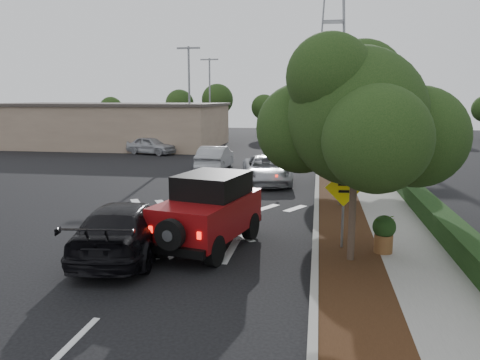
% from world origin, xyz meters
% --- Properties ---
extents(ground, '(120.00, 120.00, 0.00)m').
position_xyz_m(ground, '(0.00, 0.00, 0.00)').
color(ground, black).
rests_on(ground, ground).
extents(curb, '(0.20, 70.00, 0.15)m').
position_xyz_m(curb, '(4.60, 12.00, 0.07)').
color(curb, '#9E9B93').
rests_on(curb, ground).
extents(planting_strip, '(1.80, 70.00, 0.12)m').
position_xyz_m(planting_strip, '(5.60, 12.00, 0.06)').
color(planting_strip, black).
rests_on(planting_strip, ground).
extents(sidewalk, '(2.00, 70.00, 0.12)m').
position_xyz_m(sidewalk, '(7.50, 12.00, 0.06)').
color(sidewalk, gray).
rests_on(sidewalk, ground).
extents(hedge, '(0.80, 70.00, 0.80)m').
position_xyz_m(hedge, '(8.90, 12.00, 0.40)').
color(hedge, black).
rests_on(hedge, ground).
extents(commercial_building, '(22.00, 12.00, 4.00)m').
position_xyz_m(commercial_building, '(-16.00, 30.00, 2.00)').
color(commercial_building, gray).
rests_on(commercial_building, ground).
extents(transmission_tower, '(7.00, 4.00, 28.00)m').
position_xyz_m(transmission_tower, '(6.00, 48.00, 0.00)').
color(transmission_tower, slate).
rests_on(transmission_tower, ground).
extents(street_tree_near, '(3.80, 3.80, 5.92)m').
position_xyz_m(street_tree_near, '(5.60, -0.50, 0.00)').
color(street_tree_near, black).
rests_on(street_tree_near, ground).
extents(street_tree_mid, '(3.20, 3.20, 5.32)m').
position_xyz_m(street_tree_mid, '(5.60, 6.50, 0.00)').
color(street_tree_mid, black).
rests_on(street_tree_mid, ground).
extents(street_tree_far, '(3.40, 3.40, 5.62)m').
position_xyz_m(street_tree_far, '(5.60, 13.00, 0.00)').
color(street_tree_far, black).
rests_on(street_tree_far, ground).
extents(light_pole_a, '(2.00, 0.22, 9.00)m').
position_xyz_m(light_pole_a, '(-6.50, 26.00, 0.00)').
color(light_pole_a, slate).
rests_on(light_pole_a, ground).
extents(light_pole_b, '(2.00, 0.22, 9.00)m').
position_xyz_m(light_pole_b, '(-7.50, 38.00, 0.00)').
color(light_pole_b, slate).
rests_on(light_pole_b, ground).
extents(red_jeep, '(2.90, 4.76, 2.33)m').
position_xyz_m(red_jeep, '(1.31, 0.42, 1.18)').
color(red_jeep, black).
rests_on(red_jeep, ground).
extents(silver_suv_ahead, '(3.48, 5.78, 1.50)m').
position_xyz_m(silver_suv_ahead, '(1.79, 11.90, 0.75)').
color(silver_suv_ahead, '#ADAFB5').
rests_on(silver_suv_ahead, ground).
extents(black_suv_oncoming, '(2.86, 5.76, 1.61)m').
position_xyz_m(black_suv_oncoming, '(-1.02, -0.79, 0.80)').
color(black_suv_oncoming, black).
rests_on(black_suv_oncoming, ground).
extents(silver_sedan_oncoming, '(1.74, 4.85, 1.59)m').
position_xyz_m(silver_sedan_oncoming, '(-2.06, 16.12, 0.80)').
color(silver_sedan_oncoming, '#94969B').
rests_on(silver_sedan_oncoming, ground).
extents(parked_suv, '(4.68, 3.00, 1.48)m').
position_xyz_m(parked_suv, '(-9.30, 23.79, 0.74)').
color(parked_suv, '#ACADB4').
rests_on(parked_suv, ground).
extents(speed_hump_sign, '(1.15, 0.13, 2.45)m').
position_xyz_m(speed_hump_sign, '(5.40, 0.55, 1.69)').
color(speed_hump_sign, slate).
rests_on(speed_hump_sign, ground).
extents(terracotta_planter, '(0.68, 0.68, 1.19)m').
position_xyz_m(terracotta_planter, '(6.60, 0.29, 0.81)').
color(terracotta_planter, brown).
rests_on(terracotta_planter, ground).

